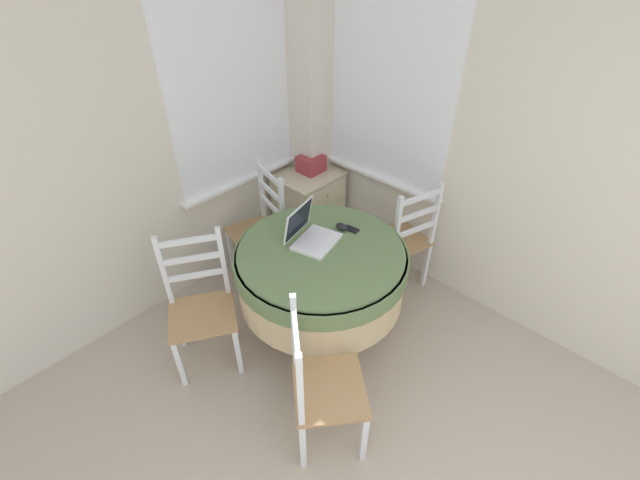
% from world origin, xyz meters
% --- Properties ---
extents(corner_room_shell, '(4.58, 5.11, 2.55)m').
position_xyz_m(corner_room_shell, '(1.39, 2.09, 1.28)').
color(corner_room_shell, beige).
rests_on(corner_room_shell, ground_plane).
extents(round_dining_table, '(1.17, 1.17, 0.76)m').
position_xyz_m(round_dining_table, '(1.24, 2.11, 0.58)').
color(round_dining_table, '#4C3D2D').
rests_on(round_dining_table, ground_plane).
extents(laptop, '(0.38, 0.36, 0.26)m').
position_xyz_m(laptop, '(1.27, 2.23, 0.81)').
color(laptop, white).
rests_on(laptop, round_dining_table).
extents(computer_mouse, '(0.06, 0.09, 0.05)m').
position_xyz_m(computer_mouse, '(1.51, 2.16, 0.78)').
color(computer_mouse, black).
rests_on(computer_mouse, round_dining_table).
extents(cell_phone, '(0.07, 0.11, 0.01)m').
position_xyz_m(cell_phone, '(1.56, 2.11, 0.76)').
color(cell_phone, black).
rests_on(cell_phone, round_dining_table).
extents(dining_chair_near_back_window, '(0.49, 0.51, 0.99)m').
position_xyz_m(dining_chair_near_back_window, '(1.37, 2.92, 0.46)').
color(dining_chair_near_back_window, '#A87F51').
rests_on(dining_chair_near_back_window, ground_plane).
extents(dining_chair_near_right_window, '(0.52, 0.50, 0.99)m').
position_xyz_m(dining_chair_near_right_window, '(2.05, 1.98, 0.46)').
color(dining_chair_near_right_window, '#A87F51').
rests_on(dining_chair_near_right_window, ground_plane).
extents(dining_chair_camera_near, '(0.57, 0.58, 0.99)m').
position_xyz_m(dining_chair_camera_near, '(0.63, 1.54, 0.46)').
color(dining_chair_camera_near, '#A87F51').
rests_on(dining_chair_camera_near, ground_plane).
extents(dining_chair_left_flank, '(0.57, 0.56, 0.99)m').
position_xyz_m(dining_chair_left_flank, '(0.53, 2.52, 0.46)').
color(dining_chair_left_flank, '#A87F51').
rests_on(dining_chair_left_flank, ground_plane).
extents(corner_cabinet, '(0.56, 0.48, 0.70)m').
position_xyz_m(corner_cabinet, '(2.01, 2.98, 0.35)').
color(corner_cabinet, beige).
rests_on(corner_cabinet, ground_plane).
extents(storage_box, '(0.21, 0.20, 0.15)m').
position_xyz_m(storage_box, '(2.07, 3.01, 0.77)').
color(storage_box, '#9E3338').
rests_on(storage_box, corner_cabinet).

